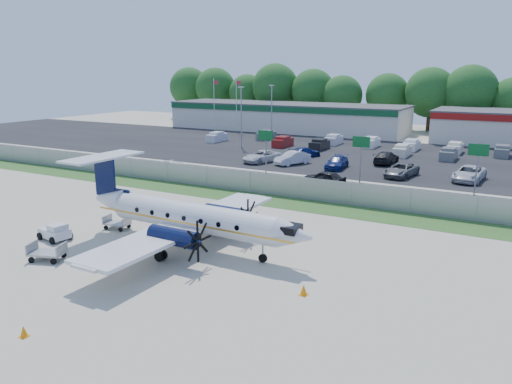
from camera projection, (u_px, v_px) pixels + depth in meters
The scene contains 31 objects.
ground at pixel (213, 244), 33.60m from camera, with size 170.00×170.00×0.00m, color #B4AD98.
grass_verge at pixel (289, 203), 43.83m from camera, with size 170.00×4.00×0.02m, color #2D561E.
access_road at pixel (318, 187), 49.80m from camera, with size 170.00×8.00×0.02m, color black.
parking_lot at pixel (376, 156), 67.70m from camera, with size 170.00×32.00×0.02m, color black.
perimeter_fence at pixel (298, 188), 45.30m from camera, with size 120.00×0.06×1.99m.
building_west at pixel (286, 117), 97.01m from camera, with size 46.40×12.40×5.24m.
sign_left at pixel (266, 141), 56.01m from camera, with size 1.80×0.26×5.00m.
sign_mid at pixel (361, 149), 50.88m from camera, with size 1.80×0.26×5.00m.
sign_right at pixel (478, 157), 45.75m from camera, with size 1.80×0.26×5.00m.
flagpole_west at pixel (214, 101), 95.90m from camera, with size 1.06×0.12×10.00m.
flagpole_east at pixel (237, 102), 93.57m from camera, with size 1.06×0.12×10.00m.
light_pole_nw at pixel (241, 113), 74.08m from camera, with size 0.90×0.35×9.09m.
light_pole_sw at pixel (272, 109), 82.61m from camera, with size 0.90×0.35×9.09m.
tree_line at pixel (424, 131), 96.69m from camera, with size 112.00×6.00×14.00m, color #184C16, non-canonical shape.
aircraft at pixel (190, 216), 32.46m from camera, with size 17.49×17.28×5.45m.
pushback_tug at pixel (55, 232), 34.25m from camera, with size 2.30×1.80×1.16m.
baggage_cart_near at pixel (117, 223), 36.65m from camera, with size 1.95×1.32×0.96m.
baggage_cart_far at pixel (47, 252), 30.54m from camera, with size 2.38×1.87×1.09m.
cone_nose at pixel (304, 290), 25.84m from camera, with size 0.41×0.41×0.59m.
cone_port_wing at pixel (24, 332), 21.78m from camera, with size 0.37×0.37×0.52m.
cone_starboard_wing at pixel (234, 202), 43.14m from camera, with size 0.41×0.41×0.58m.
road_car_west at pixel (179, 175), 55.67m from camera, with size 1.97×4.84×1.41m, color silver.
road_car_mid at pixel (324, 185), 50.64m from camera, with size 1.80×4.48×1.52m, color black.
parked_car_a at pixel (262, 162), 63.41m from camera, with size 2.52×5.47×1.52m, color silver.
parked_car_b at pixel (292, 164), 62.00m from camera, with size 1.70×4.88×1.61m, color silver.
parked_car_c at pixel (337, 169), 59.36m from camera, with size 2.03×4.98×1.45m, color navy.
parked_car_d at pixel (401, 177), 54.81m from camera, with size 2.46×5.34×1.49m, color #595B5E.
parked_car_e at pixel (468, 181), 52.68m from camera, with size 2.66×5.76×1.60m, color silver.
parked_car_f at pixel (305, 157), 67.18m from camera, with size 1.88×4.62×1.34m, color navy.
parked_car_g at pixel (386, 164), 62.47m from camera, with size 2.17×5.35×1.55m, color black.
far_parking_rows at pixel (385, 151), 71.97m from camera, with size 56.00×10.00×1.60m, color gray, non-canonical shape.
Camera 1 is at (17.79, -26.55, 11.33)m, focal length 35.00 mm.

